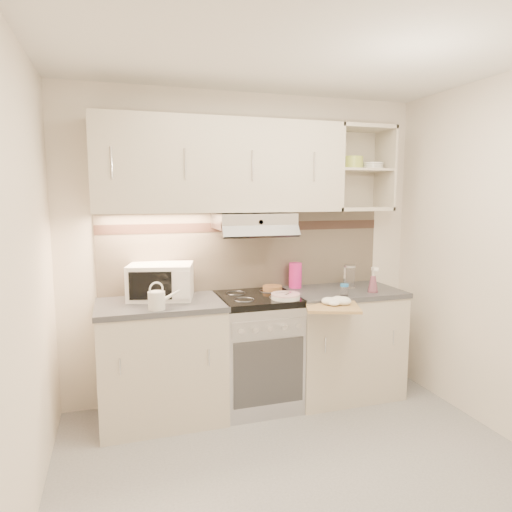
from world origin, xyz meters
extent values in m
plane|color=#9D9D9F|center=(0.00, 0.00, 0.00)|extent=(3.00, 3.00, 0.00)
cube|color=silver|center=(0.00, 1.40, 1.25)|extent=(3.00, 0.04, 2.50)
cube|color=silver|center=(-1.50, 0.00, 1.25)|extent=(0.04, 2.80, 2.50)
cube|color=white|center=(0.00, 0.00, 2.50)|extent=(3.00, 2.80, 0.04)
cube|color=#C6B299|center=(0.00, 1.39, 1.22)|extent=(2.40, 0.02, 0.64)
cube|color=#39261F|center=(0.00, 1.38, 1.42)|extent=(2.40, 0.01, 0.08)
cube|color=beige|center=(-0.25, 1.23, 1.90)|extent=(1.90, 0.34, 0.70)
cube|color=beige|center=(0.95, 1.23, 1.90)|extent=(0.50, 0.34, 0.70)
cylinder|color=#A1B545|center=(0.87, 1.23, 1.95)|extent=(0.19, 0.19, 0.10)
cylinder|color=silver|center=(1.07, 1.23, 1.93)|extent=(0.18, 0.18, 0.06)
cube|color=#B7B7BC|center=(0.00, 1.20, 1.48)|extent=(0.60, 0.40, 0.12)
cube|color=beige|center=(-0.75, 1.10, 0.43)|extent=(0.90, 0.60, 0.86)
cube|color=#47474C|center=(-0.75, 1.10, 0.88)|extent=(0.92, 0.62, 0.04)
cube|color=beige|center=(0.75, 1.10, 0.43)|extent=(0.90, 0.60, 0.86)
cube|color=#47474C|center=(0.75, 1.10, 0.88)|extent=(0.92, 0.62, 0.04)
cube|color=#B7B7BC|center=(0.00, 1.10, 0.42)|extent=(0.60, 0.58, 0.85)
cube|color=black|center=(0.00, 1.10, 0.88)|extent=(0.60, 0.60, 0.05)
cube|color=white|center=(-0.73, 1.22, 1.03)|extent=(0.54, 0.45, 0.26)
cube|color=black|center=(-0.73, 1.05, 1.03)|extent=(0.30, 0.09, 0.20)
cylinder|color=silver|center=(-0.79, 0.88, 0.96)|extent=(0.12, 0.12, 0.13)
cone|color=silver|center=(-0.70, 0.90, 0.98)|extent=(0.16, 0.07, 0.10)
torus|color=silver|center=(-0.79, 0.88, 1.04)|extent=(0.10, 0.03, 0.10)
cylinder|color=silver|center=(0.17, 0.92, 0.91)|extent=(0.22, 0.22, 0.01)
cylinder|color=silver|center=(0.17, 0.92, 0.92)|extent=(0.22, 0.22, 0.01)
cylinder|color=silver|center=(0.17, 0.92, 0.93)|extent=(0.22, 0.22, 0.01)
cube|color=silver|center=(0.17, 0.92, 0.94)|extent=(0.14, 0.07, 0.01)
cylinder|color=olive|center=(0.17, 1.23, 0.92)|extent=(0.16, 0.16, 0.04)
cylinder|color=#DD2188|center=(0.40, 1.29, 1.01)|extent=(0.11, 0.11, 0.21)
cube|color=#DD2188|center=(0.45, 1.31, 1.03)|extent=(0.02, 0.03, 0.09)
cylinder|color=silver|center=(0.84, 1.15, 0.99)|extent=(0.10, 0.10, 0.18)
cylinder|color=#B7B7BC|center=(0.84, 1.15, 1.08)|extent=(0.10, 0.10, 0.02)
cylinder|color=silver|center=(0.64, 0.88, 0.94)|extent=(0.06, 0.06, 0.07)
cylinder|color=#2572BD|center=(0.64, 0.88, 0.98)|extent=(0.06, 0.06, 0.02)
cone|color=pink|center=(0.93, 0.93, 0.97)|extent=(0.08, 0.08, 0.14)
cube|color=tan|center=(0.45, 0.70, 0.87)|extent=(0.47, 0.45, 0.02)
camera|label=1|loc=(-1.05, -2.24, 1.68)|focal=32.00mm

